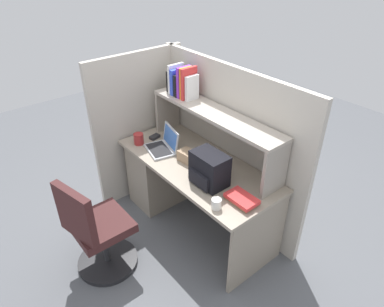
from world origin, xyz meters
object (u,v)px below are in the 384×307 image
at_px(laptop, 164,145).
at_px(computer_mouse, 155,137).
at_px(backpack, 209,169).
at_px(tissue_box, 190,157).
at_px(paper_cup, 216,204).
at_px(office_chair, 97,234).
at_px(snack_canister, 139,139).

height_order(laptop, computer_mouse, laptop).
distance_m(backpack, computer_mouse, 0.91).
bearing_deg(laptop, tissue_box, 10.28).
bearing_deg(paper_cup, backpack, 148.76).
relative_size(backpack, tissue_box, 1.36).
relative_size(laptop, tissue_box, 1.63).
xyz_separation_m(laptop, backpack, (0.66, -0.02, 0.08)).
bearing_deg(office_chair, laptop, -85.77).
distance_m(snack_canister, office_chair, 1.00).
bearing_deg(paper_cup, laptop, 169.00).
distance_m(paper_cup, snack_canister, 1.18).
bearing_deg(paper_cup, office_chair, -133.13).
height_order(paper_cup, snack_canister, snack_canister).
height_order(backpack, snack_canister, backpack).
distance_m(backpack, snack_canister, 0.91).
relative_size(computer_mouse, office_chair, 0.11).
relative_size(paper_cup, office_chair, 0.09).
height_order(paper_cup, tissue_box, tissue_box).
relative_size(tissue_box, office_chair, 0.24).
bearing_deg(laptop, office_chair, -72.89).
distance_m(laptop, computer_mouse, 0.25).
relative_size(laptop, paper_cup, 4.40).
height_order(laptop, backpack, backpack).
distance_m(tissue_box, office_chair, 1.02).
bearing_deg(snack_canister, backpack, 6.76).
distance_m(backpack, office_chair, 1.06).
relative_size(backpack, computer_mouse, 2.88).
relative_size(paper_cup, snack_canister, 0.75).
bearing_deg(office_chair, computer_mouse, -74.29).
bearing_deg(tissue_box, computer_mouse, 173.69).
distance_m(tissue_box, snack_canister, 0.60).
bearing_deg(laptop, computer_mouse, 166.69).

